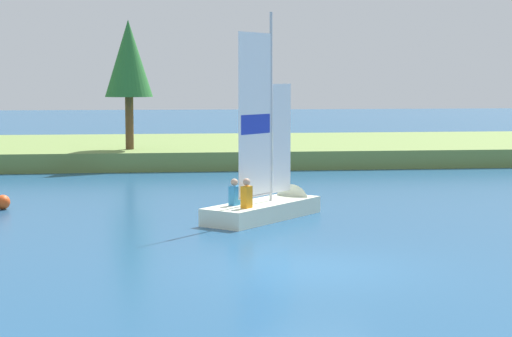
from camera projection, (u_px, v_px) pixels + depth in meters
name	position (u px, v px, depth m)	size (l,w,h in m)	color
ground_plane	(312.00, 269.00, 18.18)	(200.00, 200.00, 0.00)	navy
shore_bank	(216.00, 150.00, 44.29)	(80.00, 13.42, 0.82)	olive
shoreline_tree_centre	(129.00, 60.00, 38.86)	(2.11, 2.11, 5.72)	brown
sailboat	(275.00, 201.00, 25.24)	(4.01, 4.27, 6.13)	silver
channel_buoy	(3.00, 202.00, 26.57)	(0.44, 0.44, 0.44)	#E54C19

